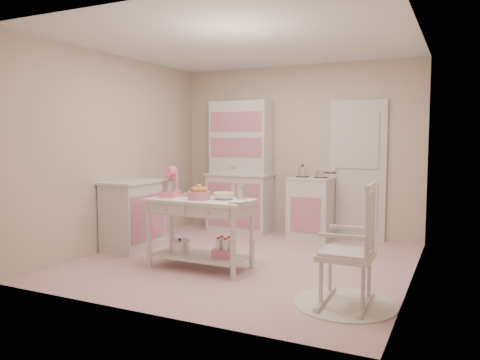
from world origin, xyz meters
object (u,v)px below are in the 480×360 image
base_cabinet (133,215)px  stand_mixer (170,182)px  stove (311,208)px  bread_basket (199,196)px  rocking_chair (346,244)px  work_table (200,234)px  hutch (240,167)px

base_cabinet → stand_mixer: size_ratio=2.71×
stove → bread_basket: (-0.65, -2.14, 0.39)m
stove → bread_basket: bearing=-106.8°
base_cabinet → bread_basket: (1.32, -0.48, 0.39)m
stove → rocking_chair: 2.79m
base_cabinet → stand_mixer: (0.88, -0.41, 0.51)m
stove → base_cabinet: (-1.96, -1.66, 0.00)m
work_table → bread_basket: (0.02, -0.05, 0.45)m
work_table → stand_mixer: size_ratio=3.53×
stove → stand_mixer: bearing=-117.7°
hutch → base_cabinet: 1.96m
stove → rocking_chair: bearing=-66.6°
stand_mixer → bread_basket: bearing=-23.7°
stove → base_cabinet: 2.57m
stand_mixer → bread_basket: 0.46m
base_cabinet → bread_basket: bearing=-20.0°
hutch → bread_basket: bearing=-75.8°
hutch → rocking_chair: size_ratio=1.89×
rocking_chair → work_table: rocking_chair is taller
hutch → rocking_chair: hutch is taller
bread_basket → rocking_chair: bearing=-13.4°
hutch → base_cabinet: size_ratio=2.26×
base_cabinet → bread_basket: 1.45m
base_cabinet → work_table: base_cabinet is taller
stand_mixer → bread_basket: size_ratio=1.36×
base_cabinet → stand_mixer: stand_mixer is taller
stove → hutch: bearing=177.6°
stove → stand_mixer: stand_mixer is taller
hutch → work_table: bearing=-76.0°
hutch → stove: 1.33m
base_cabinet → rocking_chair: bearing=-16.3°
work_table → hutch: bearing=104.0°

